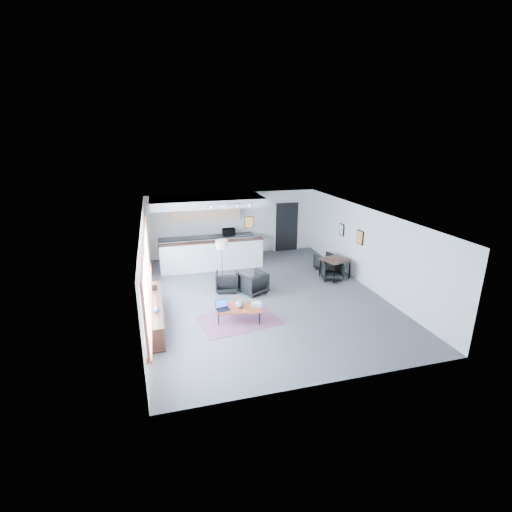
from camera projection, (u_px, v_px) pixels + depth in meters
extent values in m
cube|color=#4D4D50|center=(264.00, 296.00, 11.69)|extent=(7.00, 9.00, 0.01)
cube|color=white|center=(265.00, 214.00, 10.88)|extent=(7.00, 9.00, 0.01)
cube|color=silver|center=(234.00, 224.00, 15.41)|extent=(7.00, 0.01, 2.60)
cube|color=silver|center=(331.00, 327.00, 7.16)|extent=(7.00, 0.01, 2.60)
cube|color=silver|center=(145.00, 267.00, 10.41)|extent=(0.01, 9.00, 2.60)
cube|color=silver|center=(367.00, 248.00, 12.16)|extent=(0.01, 9.00, 2.60)
cube|color=#8CBFFF|center=(146.00, 271.00, 9.53)|extent=(0.02, 5.80, 1.55)
cube|color=maroon|center=(150.00, 299.00, 9.78)|extent=(0.10, 5.95, 0.06)
cube|color=maroon|center=(143.00, 241.00, 9.28)|extent=(0.06, 5.95, 0.06)
cube|color=maroon|center=(145.00, 323.00, 6.87)|extent=(0.06, 0.06, 1.60)
cube|color=maroon|center=(146.00, 271.00, 9.53)|extent=(0.06, 0.06, 1.60)
cube|color=maroon|center=(147.00, 241.00, 12.19)|extent=(0.06, 0.06, 1.60)
cube|color=#311911|center=(155.00, 303.00, 9.75)|extent=(0.35, 3.00, 0.05)
cube|color=#311911|center=(157.00, 322.00, 9.93)|extent=(0.35, 3.00, 0.05)
cube|color=#311911|center=(157.00, 341.00, 8.51)|extent=(0.33, 0.04, 0.55)
cube|color=#311911|center=(156.00, 313.00, 9.84)|extent=(0.33, 0.04, 0.55)
cube|color=#311911|center=(155.00, 292.00, 11.17)|extent=(0.33, 0.04, 0.55)
cube|color=#3359A5|center=(158.00, 343.00, 8.70)|extent=(0.18, 0.04, 0.20)
cube|color=silver|center=(158.00, 339.00, 8.85)|extent=(0.18, 0.04, 0.22)
cube|color=maroon|center=(157.00, 335.00, 9.01)|extent=(0.18, 0.04, 0.24)
cube|color=#311911|center=(157.00, 332.00, 9.17)|extent=(0.18, 0.04, 0.20)
cube|color=#3359A5|center=(157.00, 329.00, 9.32)|extent=(0.18, 0.04, 0.22)
cube|color=silver|center=(157.00, 325.00, 9.47)|extent=(0.18, 0.04, 0.24)
cube|color=maroon|center=(157.00, 323.00, 9.63)|extent=(0.18, 0.04, 0.20)
cube|color=#311911|center=(157.00, 320.00, 9.79)|extent=(0.18, 0.04, 0.22)
cube|color=#3359A5|center=(157.00, 316.00, 9.94)|extent=(0.18, 0.03, 0.24)
cube|color=silver|center=(157.00, 314.00, 10.10)|extent=(0.18, 0.03, 0.20)
cube|color=maroon|center=(156.00, 311.00, 10.25)|extent=(0.18, 0.03, 0.22)
cube|color=#311911|center=(156.00, 308.00, 10.41)|extent=(0.18, 0.04, 0.24)
cube|color=black|center=(155.00, 287.00, 10.45)|extent=(0.14, 0.02, 0.18)
sphere|color=#264C99|center=(156.00, 309.00, 9.18)|extent=(0.14, 0.14, 0.14)
cube|color=white|center=(213.00, 256.00, 13.69)|extent=(3.80, 0.25, 1.10)
cube|color=#311911|center=(212.00, 242.00, 13.52)|extent=(3.85, 0.32, 0.04)
cube|color=white|center=(207.00, 248.00, 15.05)|extent=(3.80, 0.60, 0.90)
cube|color=#2D2D2D|center=(207.00, 237.00, 14.91)|extent=(3.82, 0.62, 0.04)
cube|color=tan|center=(205.00, 211.00, 14.72)|extent=(2.80, 0.35, 0.70)
cube|color=white|center=(207.00, 201.00, 13.92)|extent=(4.20, 1.80, 0.30)
cube|color=black|center=(249.00, 222.00, 13.68)|extent=(0.35, 0.03, 0.45)
cube|color=orange|center=(249.00, 222.00, 13.66)|extent=(0.30, 0.01, 0.40)
cube|color=black|center=(286.00, 227.00, 15.99)|extent=(1.00, 0.12, 2.10)
cube|color=white|center=(275.00, 227.00, 15.87)|extent=(0.06, 0.10, 2.10)
cube|color=white|center=(298.00, 226.00, 16.13)|extent=(0.06, 0.10, 2.10)
cube|color=white|center=(287.00, 202.00, 15.67)|extent=(1.10, 0.10, 0.06)
cube|color=silver|center=(230.00, 204.00, 12.76)|extent=(1.60, 0.04, 0.04)
cylinder|color=silver|center=(211.00, 207.00, 12.62)|extent=(0.07, 0.07, 0.09)
cylinder|color=silver|center=(224.00, 207.00, 12.73)|extent=(0.07, 0.07, 0.09)
cylinder|color=silver|center=(237.00, 206.00, 12.84)|extent=(0.07, 0.07, 0.09)
cylinder|color=silver|center=(250.00, 205.00, 12.96)|extent=(0.07, 0.07, 0.09)
cube|color=black|center=(360.00, 237.00, 12.44)|extent=(0.03, 0.38, 0.48)
cube|color=orange|center=(360.00, 237.00, 12.44)|extent=(0.00, 0.32, 0.42)
cube|color=black|center=(342.00, 230.00, 13.65)|extent=(0.03, 0.34, 0.44)
cube|color=#859FC5|center=(341.00, 230.00, 13.65)|extent=(0.00, 0.28, 0.38)
cube|color=#5E3149|center=(239.00, 320.00, 10.15)|extent=(2.30, 1.74, 0.01)
cube|color=maroon|center=(239.00, 308.00, 10.03)|extent=(1.30, 0.89, 0.05)
cube|color=black|center=(218.00, 320.00, 9.81)|extent=(0.03, 0.03, 0.35)
cube|color=black|center=(220.00, 310.00, 10.33)|extent=(0.03, 0.03, 0.35)
cube|color=black|center=(260.00, 319.00, 9.85)|extent=(0.03, 0.03, 0.35)
cube|color=black|center=(259.00, 310.00, 10.37)|extent=(0.03, 0.03, 0.35)
cube|color=black|center=(239.00, 314.00, 9.78)|extent=(1.10, 0.28, 0.03)
cube|color=black|center=(239.00, 305.00, 10.30)|extent=(1.10, 0.28, 0.03)
cube|color=black|center=(223.00, 309.00, 9.88)|extent=(0.38, 0.30, 0.02)
cube|color=black|center=(221.00, 303.00, 9.95)|extent=(0.35, 0.12, 0.23)
cube|color=blue|center=(221.00, 303.00, 9.95)|extent=(0.31, 0.10, 0.19)
sphere|color=gray|center=(240.00, 304.00, 9.97)|extent=(0.23, 0.23, 0.23)
cube|color=silver|center=(257.00, 305.00, 10.15)|extent=(0.33, 0.28, 0.03)
cube|color=#3359A5|center=(257.00, 304.00, 10.14)|extent=(0.29, 0.26, 0.03)
cube|color=silver|center=(256.00, 303.00, 10.11)|extent=(0.27, 0.24, 0.03)
cube|color=#E5590C|center=(245.00, 311.00, 9.83)|extent=(0.11, 0.11, 0.01)
imported|color=black|center=(227.00, 281.00, 11.96)|extent=(0.80, 0.77, 0.70)
imported|color=black|center=(253.00, 282.00, 11.80)|extent=(0.95, 0.92, 0.76)
cylinder|color=black|center=(223.00, 280.00, 12.88)|extent=(0.30, 0.30, 0.03)
cylinder|color=black|center=(222.00, 263.00, 12.69)|extent=(0.03, 0.03, 1.24)
cylinder|color=#F6EACA|center=(222.00, 244.00, 12.47)|extent=(0.50, 0.50, 0.27)
cube|color=#311911|center=(335.00, 260.00, 12.95)|extent=(1.02, 1.02, 0.04)
cylinder|color=black|center=(334.00, 274.00, 12.59)|extent=(0.05, 0.05, 0.65)
cylinder|color=black|center=(320.00, 268.00, 13.17)|extent=(0.05, 0.05, 0.65)
cylinder|color=black|center=(350.00, 270.00, 12.96)|extent=(0.05, 0.05, 0.65)
cylinder|color=black|center=(335.00, 264.00, 13.54)|extent=(0.05, 0.05, 0.65)
imported|color=black|center=(332.00, 271.00, 12.91)|extent=(0.72, 0.69, 0.62)
imported|color=black|center=(326.00, 263.00, 13.81)|extent=(0.71, 0.68, 0.58)
imported|color=black|center=(229.00, 231.00, 15.08)|extent=(0.49, 0.28, 0.33)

